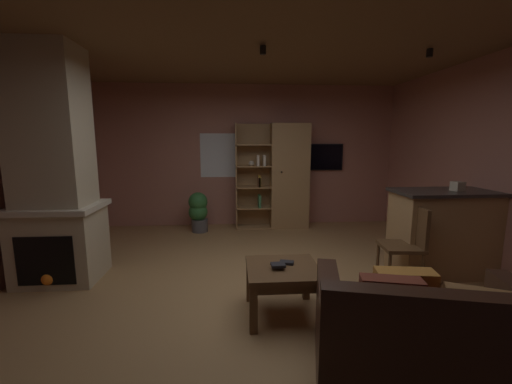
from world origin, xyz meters
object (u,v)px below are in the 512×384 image
object	(u,v)px
bookshelf_cabinet	(284,177)
table_book_1	(278,265)
wall_mounted_tv	(320,157)
tissue_box	(458,186)
stone_fireplace	(54,179)
dining_chair	(408,241)
kitchen_bar_counter	(451,232)
leather_couch	(425,344)
potted_floor_plant	(198,210)
table_book_0	(287,263)
coffee_table	(283,276)

from	to	relation	value
bookshelf_cabinet	table_book_1	xyz separation A→B (m)	(-0.57, -3.19, -0.46)
wall_mounted_tv	tissue_box	bearing A→B (deg)	-69.31
stone_fireplace	wall_mounted_tv	bearing A→B (deg)	32.39
stone_fireplace	dining_chair	bearing A→B (deg)	-6.60
table_book_1	wall_mounted_tv	bearing A→B (deg)	69.08
tissue_box	kitchen_bar_counter	bearing A→B (deg)	84.45
kitchen_bar_counter	leather_couch	xyz separation A→B (m)	(-1.43, -1.79, -0.22)
stone_fireplace	dining_chair	world-z (taller)	stone_fireplace
dining_chair	leather_couch	bearing A→B (deg)	-115.43
kitchen_bar_counter	leather_couch	distance (m)	2.30
bookshelf_cabinet	tissue_box	bearing A→B (deg)	-54.38
kitchen_bar_counter	dining_chair	xyz separation A→B (m)	(-0.72, -0.30, 0.00)
kitchen_bar_counter	potted_floor_plant	world-z (taller)	kitchen_bar_counter
table_book_0	wall_mounted_tv	bearing A→B (deg)	69.95
kitchen_bar_counter	potted_floor_plant	distance (m)	3.93
coffee_table	dining_chair	bearing A→B (deg)	18.61
wall_mounted_tv	potted_floor_plant	bearing A→B (deg)	-169.28
kitchen_bar_counter	stone_fireplace	bearing A→B (deg)	177.98
kitchen_bar_counter	wall_mounted_tv	world-z (taller)	wall_mounted_tv
coffee_table	potted_floor_plant	world-z (taller)	potted_floor_plant
table_book_1	table_book_0	bearing A→B (deg)	48.99
bookshelf_cabinet	table_book_0	size ratio (longest dim) A/B	14.59
tissue_box	wall_mounted_tv	world-z (taller)	wall_mounted_tv
table_book_1	potted_floor_plant	world-z (taller)	potted_floor_plant
table_book_1	tissue_box	bearing A→B (deg)	19.56
leather_couch	table_book_1	xyz separation A→B (m)	(-0.85, 0.94, 0.20)
kitchen_bar_counter	dining_chair	size ratio (longest dim) A/B	1.56
bookshelf_cabinet	leather_couch	distance (m)	4.18
stone_fireplace	potted_floor_plant	bearing A→B (deg)	53.83
dining_chair	table_book_1	bearing A→B (deg)	-160.52
leather_couch	table_book_1	bearing A→B (deg)	132.31
dining_chair	wall_mounted_tv	world-z (taller)	wall_mounted_tv
bookshelf_cabinet	coffee_table	bearing A→B (deg)	-99.40
bookshelf_cabinet	table_book_1	distance (m)	3.27
kitchen_bar_counter	coffee_table	bearing A→B (deg)	-160.11
table_book_0	dining_chair	world-z (taller)	dining_chair
dining_chair	potted_floor_plant	bearing A→B (deg)	137.23
tissue_box	potted_floor_plant	xyz separation A→B (m)	(-3.31, 2.15, -0.72)
table_book_1	wall_mounted_tv	distance (m)	3.73
table_book_1	potted_floor_plant	size ratio (longest dim) A/B	0.18
table_book_0	table_book_1	distance (m)	0.16
kitchen_bar_counter	coffee_table	distance (m)	2.37
coffee_table	table_book_0	xyz separation A→B (m)	(0.05, 0.07, 0.10)
dining_chair	kitchen_bar_counter	bearing A→B (deg)	22.52
coffee_table	potted_floor_plant	size ratio (longest dim) A/B	0.93
tissue_box	dining_chair	distance (m)	0.95
kitchen_bar_counter	table_book_1	size ratio (longest dim) A/B	11.11
leather_couch	dining_chair	world-z (taller)	dining_chair
kitchen_bar_counter	wall_mounted_tv	size ratio (longest dim) A/B	1.57
bookshelf_cabinet	coffee_table	size ratio (longest dim) A/B	2.91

